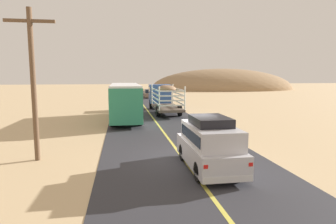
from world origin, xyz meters
The scene contains 9 objects.
ground_plane centered at (0.00, 0.00, 0.00)m, with size 240.00×240.00×0.00m, color tan.
road_surface centered at (0.00, 0.00, 0.01)m, with size 8.00×120.00×0.02m, color #2D2D33.
road_centre_line centered at (0.00, 0.00, 0.02)m, with size 0.16×117.60×0.00m, color #D8CC4C.
suv_near centered at (0.76, -1.45, 1.15)m, with size 1.90×4.62×2.29m.
livestock_truck centered at (1.67, 19.18, 1.79)m, with size 2.53×9.70×3.02m.
bus centered at (-2.58, 13.08, 1.75)m, with size 2.54×10.00×3.21m.
car_far centered at (2.04, 38.78, 0.69)m, with size 1.80×4.40×1.46m.
power_pole_near centered at (-6.93, 1.23, 3.81)m, with size 2.20×0.24×7.07m.
distant_hill centered at (26.03, 66.86, 0.00)m, with size 41.50×26.76×11.82m, color #957553.
Camera 1 is at (-2.91, -12.95, 4.03)m, focal length 30.70 mm.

